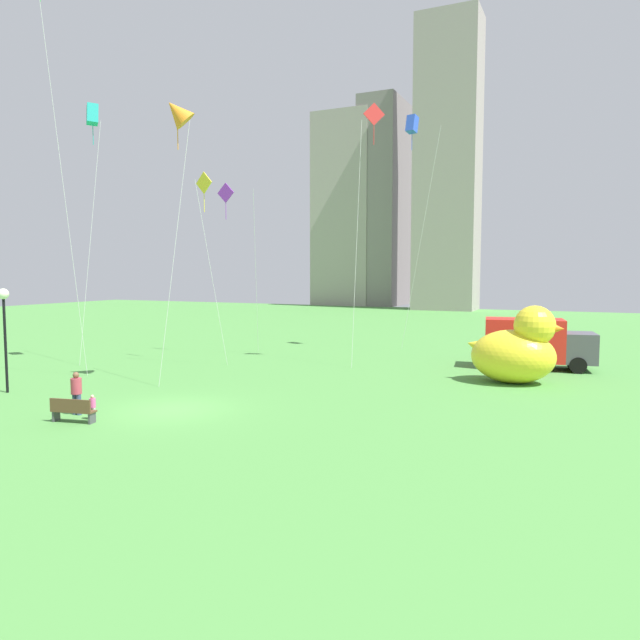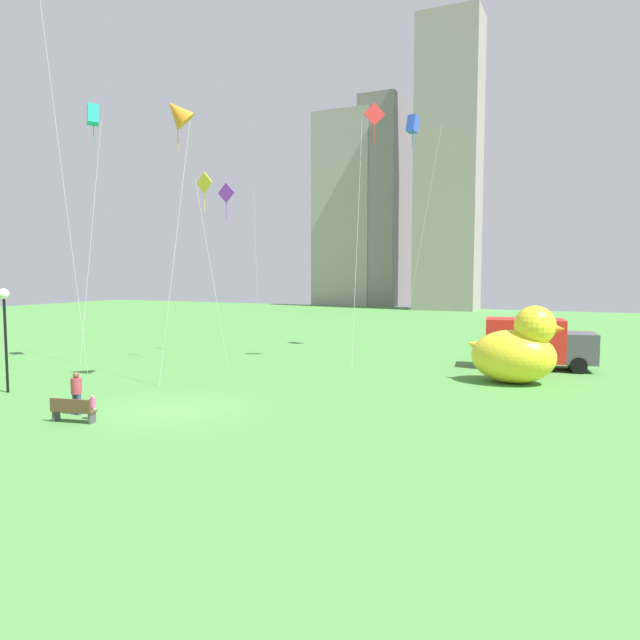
% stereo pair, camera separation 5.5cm
% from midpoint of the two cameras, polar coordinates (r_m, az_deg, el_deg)
% --- Properties ---
extents(ground_plane, '(140.00, 140.00, 0.00)m').
position_cam_midpoint_polar(ground_plane, '(24.66, -14.29, -8.40)').
color(ground_plane, '#4B8C40').
extents(park_bench, '(1.73, 0.76, 0.90)m').
position_cam_midpoint_polar(park_bench, '(23.64, -22.91, -8.01)').
color(park_bench, brown).
rests_on(park_bench, ground).
extents(person_adult, '(0.41, 0.41, 1.67)m').
position_cam_midpoint_polar(person_adult, '(24.78, -22.56, -6.38)').
color(person_adult, '#38476B').
rests_on(person_adult, ground).
extents(person_child, '(0.23, 0.23, 0.95)m').
position_cam_midpoint_polar(person_child, '(23.77, -21.21, -7.77)').
color(person_child, silver).
rests_on(person_child, ground).
extents(giant_inflatable_duck, '(4.69, 3.01, 3.89)m').
position_cam_midpoint_polar(giant_inflatable_duck, '(30.74, 18.44, -2.78)').
color(giant_inflatable_duck, yellow).
rests_on(giant_inflatable_duck, ground).
extents(lamppost, '(0.49, 0.49, 4.77)m').
position_cam_midpoint_polar(lamppost, '(30.31, -28.30, 0.69)').
color(lamppost, black).
rests_on(lamppost, ground).
extents(box_truck, '(6.19, 3.20, 2.85)m').
position_cam_midpoint_polar(box_truck, '(35.64, 20.14, -2.17)').
color(box_truck, red).
rests_on(box_truck, ground).
extents(city_skyline, '(27.29, 17.30, 41.47)m').
position_cam_midpoint_polar(city_skyline, '(97.01, 6.29, 11.64)').
color(city_skyline, '#9E938C').
rests_on(city_skyline, ground).
extents(kite_orange, '(2.20, 2.18, 13.60)m').
position_cam_midpoint_polar(kite_orange, '(29.33, -13.70, 18.92)').
color(kite_orange, silver).
rests_on(kite_orange, ground).
extents(kite_blue, '(2.77, 2.17, 15.90)m').
position_cam_midpoint_polar(kite_blue, '(41.63, 8.88, 18.05)').
color(kite_blue, silver).
rests_on(kite_blue, ground).
extents(kite_yellow, '(1.91, 1.59, 11.36)m').
position_cam_midpoint_polar(kite_yellow, '(35.94, -11.16, 12.18)').
color(kite_yellow, silver).
rests_on(kite_yellow, ground).
extents(kite_teal, '(1.61, 1.64, 15.08)m').
position_cam_midpoint_polar(kite_teal, '(37.85, -21.21, 17.89)').
color(kite_teal, silver).
rests_on(kite_teal, ground).
extents(kite_red, '(1.62, 1.98, 15.08)m').
position_cam_midpoint_polar(kite_red, '(35.36, 5.03, 17.99)').
color(kite_red, silver).
rests_on(kite_red, ground).
extents(kite_purple, '(3.20, 3.39, 11.23)m').
position_cam_midpoint_polar(kite_purple, '(39.13, -8.92, 11.38)').
color(kite_purple, silver).
rests_on(kite_purple, ground).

